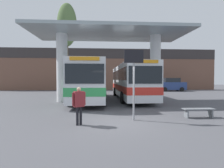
# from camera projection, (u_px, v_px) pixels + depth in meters

# --- Properties ---
(ground_plane) EXTENTS (100.00, 100.00, 0.00)m
(ground_plane) POSITION_uv_depth(u_px,v_px,m) (118.00, 122.00, 7.76)
(ground_plane) COLOR #4C4C51
(townhouse_backdrop) EXTENTS (40.00, 0.58, 7.28)m
(townhouse_backdrop) POSITION_uv_depth(u_px,v_px,m) (105.00, 66.00, 30.78)
(townhouse_backdrop) COLOR brown
(townhouse_backdrop) RESTS_ON ground_plane
(station_canopy) EXTENTS (13.06, 5.54, 6.00)m
(station_canopy) POSITION_uv_depth(u_px,v_px,m) (109.00, 46.00, 15.01)
(station_canopy) COLOR silver
(station_canopy) RESTS_ON ground_plane
(transit_bus_left_bay) EXTENTS (2.95, 11.51, 3.28)m
(transit_bus_left_bay) POSITION_uv_depth(u_px,v_px,m) (89.00, 80.00, 15.96)
(transit_bus_left_bay) COLOR silver
(transit_bus_left_bay) RESTS_ON ground_plane
(transit_bus_center_bay) EXTENTS (2.78, 11.57, 3.24)m
(transit_bus_center_bay) POSITION_uv_depth(u_px,v_px,m) (130.00, 80.00, 17.22)
(transit_bus_center_bay) COLOR silver
(transit_bus_center_bay) RESTS_ON ground_plane
(waiting_bench_near_pillar) EXTENTS (1.57, 0.44, 0.46)m
(waiting_bench_near_pillar) POSITION_uv_depth(u_px,v_px,m) (198.00, 111.00, 8.74)
(waiting_bench_near_pillar) COLOR slate
(waiting_bench_near_pillar) RESTS_ON ground_plane
(info_sign_platform) EXTENTS (0.90, 0.09, 3.29)m
(info_sign_platform) POSITION_uv_depth(u_px,v_px,m) (134.00, 71.00, 8.14)
(info_sign_platform) COLOR gray
(info_sign_platform) RESTS_ON ground_plane
(pedestrian_waiting) EXTENTS (0.56, 0.40, 1.60)m
(pedestrian_waiting) POSITION_uv_depth(u_px,v_px,m) (79.00, 102.00, 7.31)
(pedestrian_waiting) COLOR black
(pedestrian_waiting) RESTS_ON ground_plane
(poplar_tree_behind_left) EXTENTS (2.44, 2.44, 11.44)m
(poplar_tree_behind_left) POSITION_uv_depth(u_px,v_px,m) (67.00, 26.00, 21.90)
(poplar_tree_behind_left) COLOR brown
(poplar_tree_behind_left) RESTS_ON ground_plane
(parked_car_street) EXTENTS (4.35, 2.28, 2.10)m
(parked_car_street) POSITION_uv_depth(u_px,v_px,m) (171.00, 85.00, 27.92)
(parked_car_street) COLOR navy
(parked_car_street) RESTS_ON ground_plane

